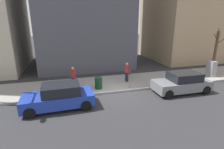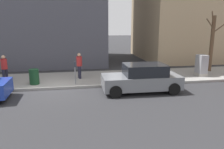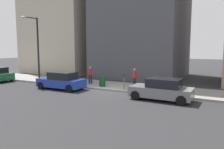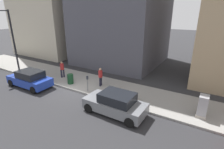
{
  "view_description": "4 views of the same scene",
  "coord_description": "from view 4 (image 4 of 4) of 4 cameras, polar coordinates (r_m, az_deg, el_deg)",
  "views": [
    {
      "loc": [
        -11.56,
        3.45,
        5.12
      ],
      "look_at": [
        0.55,
        0.06,
        1.31
      ],
      "focal_mm": 28.0,
      "sensor_mm": 36.0,
      "label": 1
    },
    {
      "loc": [
        -12.2,
        -1.37,
        3.62
      ],
      "look_at": [
        -0.2,
        -3.43,
        0.81
      ],
      "focal_mm": 35.0,
      "sensor_mm": 36.0,
      "label": 2
    },
    {
      "loc": [
        -15.79,
        -8.94,
        3.61
      ],
      "look_at": [
        0.56,
        -0.13,
        1.33
      ],
      "focal_mm": 35.0,
      "sensor_mm": 36.0,
      "label": 3
    },
    {
      "loc": [
        -9.96,
        -10.04,
        6.54
      ],
      "look_at": [
        1.77,
        -2.94,
        1.52
      ],
      "focal_mm": 28.0,
      "sensor_mm": 36.0,
      "label": 4
    }
  ],
  "objects": [
    {
      "name": "parking_meter",
      "position": [
        14.65,
        -8.02,
        -2.39
      ],
      "size": [
        0.14,
        0.1,
        1.35
      ],
      "color": "slate",
      "rests_on": "sidewalk"
    },
    {
      "name": "utility_box",
      "position": [
        12.61,
        27.5,
        -9.18
      ],
      "size": [
        0.83,
        0.61,
        1.43
      ],
      "color": "#A8A399",
      "rests_on": "sidewalk"
    },
    {
      "name": "parked_car_grey",
      "position": [
        11.76,
        1.1,
        -9.45
      ],
      "size": [
        1.97,
        4.22,
        1.52
      ],
      "rotation": [
        0.0,
        0.0,
        -0.01
      ],
      "color": "slate",
      "rests_on": "ground"
    },
    {
      "name": "ground_plane",
      "position": [
        15.58,
        -12.78,
        -5.23
      ],
      "size": [
        120.0,
        120.0,
        0.0
      ],
      "primitive_type": "plane",
      "color": "#2B2B2D"
    },
    {
      "name": "parked_car_blue",
      "position": [
        17.45,
        -25.22,
        -1.31
      ],
      "size": [
        2.02,
        4.25,
        1.52
      ],
      "rotation": [
        0.0,
        0.0,
        0.03
      ],
      "color": "#1E389E",
      "rests_on": "ground"
    },
    {
      "name": "trash_bin",
      "position": [
        16.61,
        -13.43,
        -1.4
      ],
      "size": [
        0.56,
        0.56,
        0.9
      ],
      "primitive_type": "cylinder",
      "color": "#14381E",
      "rests_on": "sidewalk"
    },
    {
      "name": "pedestrian_near_meter",
      "position": [
        15.54,
        -3.79,
        -0.46
      ],
      "size": [
        0.4,
        0.36,
        1.66
      ],
      "rotation": [
        0.0,
        0.0,
        0.19
      ],
      "color": "#1E1E2D",
      "rests_on": "sidewalk"
    },
    {
      "name": "streetlamp",
      "position": [
        21.35,
        -30.28,
        10.67
      ],
      "size": [
        1.97,
        0.32,
        6.5
      ],
      "color": "black",
      "rests_on": "sidewalk"
    },
    {
      "name": "pedestrian_midblock",
      "position": [
        18.21,
        -15.97,
        1.91
      ],
      "size": [
        0.37,
        0.36,
        1.66
      ],
      "rotation": [
        0.0,
        0.0,
        5.81
      ],
      "color": "#1E1E2D",
      "rests_on": "sidewalk"
    },
    {
      "name": "sidewalk",
      "position": [
        16.9,
        -8.16,
        -2.58
      ],
      "size": [
        4.0,
        36.0,
        0.15
      ],
      "primitive_type": "cube",
      "color": "gray",
      "rests_on": "ground"
    }
  ]
}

